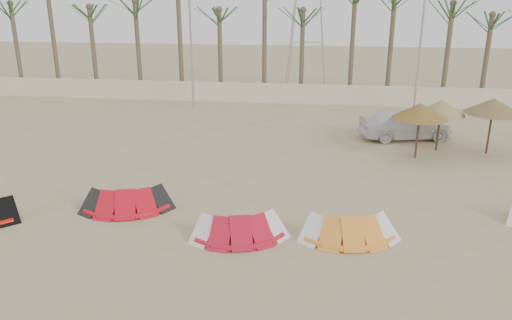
# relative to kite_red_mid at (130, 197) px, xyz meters

# --- Properties ---
(ground) EXTENTS (120.00, 120.00, 0.00)m
(ground) POSITION_rel_kite_red_mid_xyz_m (4.19, -4.05, -0.42)
(ground) COLOR tan
(ground) RESTS_ON ground
(boundary_wall) EXTENTS (60.00, 0.30, 1.30)m
(boundary_wall) POSITION_rel_kite_red_mid_xyz_m (4.19, 17.95, 0.23)
(boundary_wall) COLOR beige
(boundary_wall) RESTS_ON ground
(palm_line) EXTENTS (52.00, 4.00, 7.70)m
(palm_line) POSITION_rel_kite_red_mid_xyz_m (4.85, 19.45, 6.03)
(palm_line) COLOR brown
(palm_line) RESTS_ON ground
(lamp_b) EXTENTS (1.25, 0.14, 11.00)m
(lamp_b) POSITION_rel_kite_red_mid_xyz_m (-1.78, 15.95, 5.35)
(lamp_b) COLOR #A5A8AD
(lamp_b) RESTS_ON ground
(lamp_c) EXTENTS (1.25, 0.14, 11.00)m
(lamp_c) POSITION_rel_kite_red_mid_xyz_m (12.22, 15.95, 5.35)
(lamp_c) COLOR #A5A8AD
(lamp_c) RESTS_ON ground
(pylon) EXTENTS (3.00, 3.00, 14.00)m
(pylon) POSITION_rel_kite_red_mid_xyz_m (5.19, 23.95, -0.42)
(pylon) COLOR #A5A8AD
(pylon) RESTS_ON ground
(kite_red_mid) EXTENTS (3.35, 2.22, 0.90)m
(kite_red_mid) POSITION_rel_kite_red_mid_xyz_m (0.00, 0.00, 0.00)
(kite_red_mid) COLOR red
(kite_red_mid) RESTS_ON ground
(kite_red_right) EXTENTS (3.19, 2.13, 0.90)m
(kite_red_right) POSITION_rel_kite_red_mid_xyz_m (4.19, -1.57, -0.00)
(kite_red_right) COLOR red
(kite_red_right) RESTS_ON ground
(kite_orange) EXTENTS (3.12, 1.91, 0.90)m
(kite_orange) POSITION_rel_kite_red_mid_xyz_m (7.51, -1.19, -0.00)
(kite_orange) COLOR orange
(kite_orange) RESTS_ON ground
(parasol_left) EXTENTS (2.45, 2.45, 2.54)m
(parasol_left) POSITION_rel_kite_red_mid_xyz_m (10.84, 7.04, 1.77)
(parasol_left) COLOR #4C331E
(parasol_left) RESTS_ON ground
(parasol_mid) EXTENTS (2.22, 2.22, 2.44)m
(parasol_mid) POSITION_rel_kite_red_mid_xyz_m (12.04, 8.39, 1.67)
(parasol_mid) COLOR #4C331E
(parasol_mid) RESTS_ON ground
(parasol_right) EXTENTS (2.57, 2.57, 2.62)m
(parasol_right) POSITION_rel_kite_red_mid_xyz_m (14.26, 8.14, 1.85)
(parasol_right) COLOR #4C331E
(parasol_right) RESTS_ON ground
(car) EXTENTS (4.91, 2.84, 1.57)m
(car) POSITION_rel_kite_red_mid_xyz_m (10.77, 10.19, 0.37)
(car) COLOR white
(car) RESTS_ON ground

